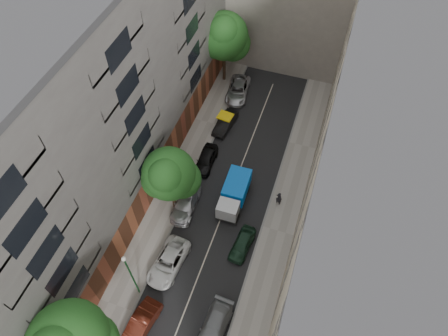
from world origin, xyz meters
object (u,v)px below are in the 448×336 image
at_px(car_left_4, 206,159).
at_px(lamp_post, 130,273).
at_px(car_left_2, 168,262).
at_px(car_right_1, 214,328).
at_px(pedestrian, 279,198).
at_px(car_left_5, 225,123).
at_px(tree_mid, 170,176).
at_px(car_left_3, 186,203).
at_px(car_left_1, 140,325).
at_px(car_right_2, 242,244).
at_px(car_left_6, 238,90).
at_px(tree_far, 225,38).
at_px(tarp_truck, 234,194).

relative_size(car_left_4, lamp_post, 0.61).
distance_m(car_left_2, car_right_1, 6.86).
relative_size(car_left_4, pedestrian, 2.48).
bearing_deg(car_left_2, lamp_post, -109.83).
distance_m(car_left_4, car_left_5, 5.61).
distance_m(car_left_4, tree_mid, 7.72).
xyz_separation_m(car_left_3, pedestrian, (8.38, 3.15, 0.28)).
bearing_deg(car_left_1, car_right_2, 67.73).
xyz_separation_m(car_left_4, lamp_post, (-0.60, -14.78, 3.61)).
height_order(car_left_3, car_left_6, car_left_6).
bearing_deg(car_right_2, tree_far, 118.51).
bearing_deg(pedestrian, car_left_2, 72.25).
distance_m(car_left_3, pedestrian, 8.95).
relative_size(tarp_truck, car_left_1, 1.20).
xyz_separation_m(car_left_4, pedestrian, (8.38, -2.45, 0.28)).
bearing_deg(lamp_post, tree_far, 93.56).
bearing_deg(tarp_truck, car_left_4, 138.84).
bearing_deg(car_left_5, pedestrian, -37.67).
bearing_deg(car_left_2, car_right_1, -30.44).
bearing_deg(tree_far, tree_mid, -85.81).
bearing_deg(car_left_3, lamp_post, -97.10).
xyz_separation_m(tree_mid, tree_far, (-1.41, 19.22, 0.86)).
bearing_deg(car_left_6, car_left_4, -96.29).
relative_size(car_left_1, car_right_1, 0.93).
relative_size(car_left_3, car_right_2, 1.32).
relative_size(tree_mid, tree_far, 0.86).
relative_size(car_right_1, tree_far, 0.52).
distance_m(car_left_5, car_right_1, 22.17).
bearing_deg(lamp_post, car_left_5, 87.60).
bearing_deg(lamp_post, pedestrian, 53.96).
xyz_separation_m(car_right_2, pedestrian, (1.98, 5.55, 0.35)).
bearing_deg(car_left_6, lamp_post, -97.61).
distance_m(tarp_truck, tree_mid, 7.00).
relative_size(car_left_1, car_right_2, 1.17).
relative_size(car_left_1, tree_mid, 0.56).
distance_m(car_left_4, lamp_post, 15.23).
relative_size(tree_far, lamp_post, 1.34).
xyz_separation_m(car_right_1, tree_mid, (-7.33, 9.60, 4.66)).
relative_size(car_right_1, car_right_2, 1.26).
xyz_separation_m(car_left_1, car_right_1, (5.60, 1.63, -0.04)).
relative_size(car_left_6, car_right_2, 1.40).
height_order(car_left_3, car_left_4, car_left_3).
relative_size(car_left_3, pedestrian, 2.94).
distance_m(tarp_truck, car_left_3, 4.73).
relative_size(car_left_1, car_left_4, 1.05).
bearing_deg(pedestrian, lamp_post, 75.40).
relative_size(tarp_truck, tree_mid, 0.67).
relative_size(car_left_2, pedestrian, 2.96).
xyz_separation_m(car_left_2, car_left_5, (-0.54, 17.34, -0.01)).
bearing_deg(car_left_6, tree_mid, -99.36).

